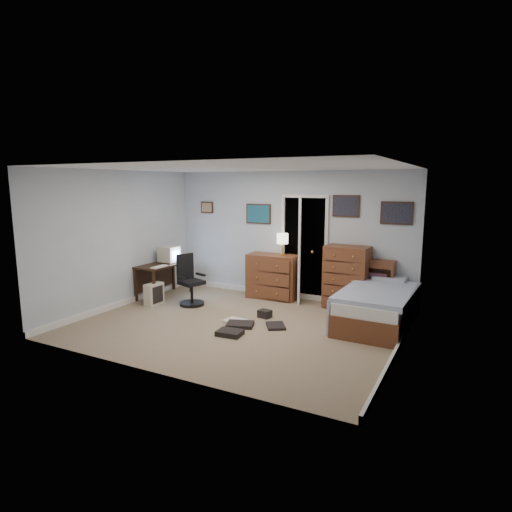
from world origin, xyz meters
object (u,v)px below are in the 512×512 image
at_px(office_chair, 190,285).
at_px(low_dresser, 273,276).
at_px(tall_dresser, 347,277).
at_px(computer_desk, 161,271).
at_px(bed, 378,306).

bearing_deg(office_chair, low_dresser, 63.43).
height_order(low_dresser, tall_dresser, tall_dresser).
relative_size(office_chair, low_dresser, 0.97).
bearing_deg(low_dresser, tall_dresser, -4.88).
distance_m(computer_desk, bed, 4.28).
height_order(office_chair, bed, office_chair).
distance_m(computer_desk, office_chair, 0.93).
bearing_deg(office_chair, tall_dresser, 41.78).
bearing_deg(bed, office_chair, -170.53).
xyz_separation_m(low_dresser, bed, (2.21, -0.69, -0.13)).
bearing_deg(office_chair, bed, 26.68).
bearing_deg(computer_desk, low_dresser, 26.19).
bearing_deg(office_chair, computer_desk, -176.37).
relative_size(computer_desk, bed, 0.59).
bearing_deg(bed, tall_dresser, 138.36).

